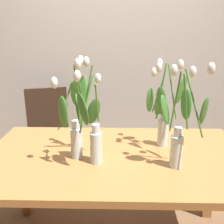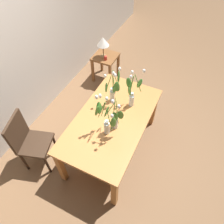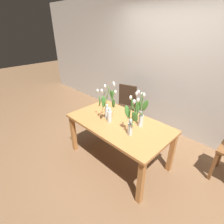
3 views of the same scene
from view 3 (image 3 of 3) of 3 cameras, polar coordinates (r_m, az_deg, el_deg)
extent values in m
plane|color=brown|center=(3.05, 2.14, -15.41)|extent=(18.00, 18.00, 0.00)
cube|color=beige|center=(3.57, 19.91, 14.20)|extent=(9.00, 0.10, 2.70)
cube|color=#B7753D|center=(2.62, 2.41, -3.79)|extent=(1.60, 0.90, 0.04)
cube|color=#B7753D|center=(3.10, -12.91, -7.12)|extent=(0.07, 0.07, 0.70)
cube|color=#B7753D|center=(2.27, 9.70, -22.53)|extent=(0.07, 0.07, 0.70)
cube|color=#B7753D|center=(3.49, -2.21, -2.14)|extent=(0.07, 0.07, 0.70)
cube|color=#B7753D|center=(2.78, 19.55, -12.81)|extent=(0.07, 0.07, 0.70)
cylinder|color=silver|center=(2.29, 6.13, -5.69)|extent=(0.07, 0.07, 0.18)
cylinder|color=silver|center=(2.23, 6.27, -3.22)|extent=(0.04, 0.04, 0.05)
cylinder|color=silver|center=(2.31, 6.09, -6.31)|extent=(0.06, 0.06, 0.11)
cylinder|color=#478433|center=(2.18, 6.27, 0.72)|extent=(0.04, 0.03, 0.32)
ellipsoid|color=white|center=(2.13, 6.35, 4.86)|extent=(0.04, 0.04, 0.06)
ellipsoid|color=#427F33|center=(2.22, 5.22, 0.17)|extent=(0.10, 0.08, 0.18)
cylinder|color=#478433|center=(2.09, 6.88, -0.22)|extent=(0.10, 0.09, 0.33)
ellipsoid|color=white|center=(1.96, 7.53, 3.46)|extent=(0.04, 0.04, 0.06)
ellipsoid|color=#427F33|center=(2.08, 7.81, -1.67)|extent=(0.07, 0.12, 0.18)
cylinder|color=#478433|center=(2.16, 7.63, 0.20)|extent=(0.06, 0.05, 0.31)
ellipsoid|color=white|center=(2.09, 8.85, 3.98)|extent=(0.04, 0.04, 0.06)
ellipsoid|color=#427F33|center=(2.19, 8.68, 0.03)|extent=(0.06, 0.11, 0.18)
cylinder|color=silver|center=(2.50, 9.71, -2.93)|extent=(0.07, 0.07, 0.18)
cylinder|color=silver|center=(2.44, 9.92, -0.61)|extent=(0.04, 0.04, 0.05)
cylinder|color=silver|center=(2.51, 9.65, -3.52)|extent=(0.06, 0.06, 0.11)
cylinder|color=#478433|center=(2.36, 9.04, 2.61)|extent=(0.06, 0.07, 0.31)
ellipsoid|color=white|center=(2.29, 8.32, 6.15)|extent=(0.04, 0.04, 0.06)
ellipsoid|color=#427F33|center=(2.34, 8.14, 1.53)|extent=(0.08, 0.08, 0.18)
cylinder|color=#478433|center=(2.37, 9.35, 2.90)|extent=(0.05, 0.04, 0.33)
ellipsoid|color=white|center=(2.30, 8.98, 6.71)|extent=(0.04, 0.04, 0.06)
ellipsoid|color=#427F33|center=(2.36, 8.26, 1.46)|extent=(0.08, 0.09, 0.18)
cylinder|color=#478433|center=(2.43, 9.96, 2.63)|extent=(0.07, 0.07, 0.26)
ellipsoid|color=white|center=(2.42, 10.05, 5.93)|extent=(0.04, 0.04, 0.06)
ellipsoid|color=#427F33|center=(2.48, 9.09, 2.25)|extent=(0.07, 0.09, 0.18)
cylinder|color=#478433|center=(2.32, 10.34, 2.29)|extent=(0.06, 0.07, 0.32)
ellipsoid|color=white|center=(2.22, 10.80, 5.69)|extent=(0.04, 0.04, 0.06)
ellipsoid|color=#427F33|center=(2.28, 11.17, 2.20)|extent=(0.11, 0.07, 0.18)
cylinder|color=silver|center=(2.57, -0.87, -1.58)|extent=(0.07, 0.07, 0.18)
cylinder|color=silver|center=(2.51, -0.88, 0.71)|extent=(0.04, 0.04, 0.05)
cylinder|color=silver|center=(2.58, -0.86, -2.16)|extent=(0.06, 0.06, 0.11)
cylinder|color=#56933D|center=(2.47, -1.69, 4.60)|extent=(0.08, 0.01, 0.35)
ellipsoid|color=white|center=(2.43, -2.38, 8.68)|extent=(0.04, 0.04, 0.06)
ellipsoid|color=#427F33|center=(2.50, -2.80, 3.57)|extent=(0.04, 0.07, 0.17)
cylinder|color=#56933D|center=(2.50, 0.19, 3.70)|extent=(0.02, 0.11, 0.24)
ellipsoid|color=white|center=(2.48, 1.14, 6.78)|extent=(0.04, 0.04, 0.06)
ellipsoid|color=#427F33|center=(2.57, 0.47, 2.92)|extent=(0.12, 0.05, 0.18)
cylinder|color=#56933D|center=(2.45, -2.26, 3.81)|extent=(0.08, 0.07, 0.29)
ellipsoid|color=white|center=(2.40, -3.50, 7.15)|extent=(0.04, 0.04, 0.06)
ellipsoid|color=#427F33|center=(2.44, -3.27, 3.33)|extent=(0.10, 0.08, 0.18)
cylinder|color=silver|center=(2.68, -1.72, -0.26)|extent=(0.07, 0.07, 0.18)
cylinder|color=silver|center=(2.63, -1.76, 1.95)|extent=(0.04, 0.04, 0.05)
cylinder|color=silver|center=(2.69, -1.71, -0.83)|extent=(0.06, 0.06, 0.11)
cylinder|color=#478433|center=(2.57, -3.40, 4.43)|extent=(0.08, 0.10, 0.25)
ellipsoid|color=white|center=(2.51, -4.93, 7.14)|extent=(0.04, 0.04, 0.06)
ellipsoid|color=#4C8E38|center=(2.55, -4.24, 3.72)|extent=(0.08, 0.07, 0.18)
cylinder|color=#478433|center=(2.59, -0.55, 5.72)|extent=(0.03, 0.12, 0.34)
ellipsoid|color=white|center=(2.56, 0.54, 9.65)|extent=(0.04, 0.04, 0.06)
ellipsoid|color=#4C8E38|center=(2.64, -0.15, 5.85)|extent=(0.08, 0.06, 0.17)
cylinder|color=#478433|center=(2.57, -0.45, 5.49)|extent=(0.06, 0.10, 0.34)
ellipsoid|color=white|center=(2.52, 0.73, 9.26)|extent=(0.04, 0.04, 0.06)
ellipsoid|color=#4C8E38|center=(2.60, 0.28, 5.94)|extent=(0.09, 0.08, 0.17)
cube|color=#382619|center=(3.67, 4.00, 1.15)|extent=(0.50, 0.50, 0.04)
cylinder|color=#382619|center=(3.59, 5.24, -3.84)|extent=(0.04, 0.04, 0.43)
cylinder|color=#382619|center=(3.71, 0.41, -2.58)|extent=(0.04, 0.04, 0.43)
cylinder|color=#382619|center=(3.87, 7.22, -1.51)|extent=(0.04, 0.04, 0.43)
cylinder|color=#382619|center=(3.98, 2.67, -0.40)|extent=(0.04, 0.04, 0.43)
cube|color=#382619|center=(3.72, 5.28, 5.69)|extent=(0.39, 0.15, 0.46)
cube|color=brown|center=(2.95, 31.03, -15.46)|extent=(0.04, 0.04, 0.51)
cube|color=brown|center=(3.25, 32.99, -11.74)|extent=(0.04, 0.04, 0.51)
camera|label=1|loc=(1.64, -32.34, 0.51)|focal=41.17mm
camera|label=2|loc=(3.30, -35.78, 37.95)|focal=33.68mm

